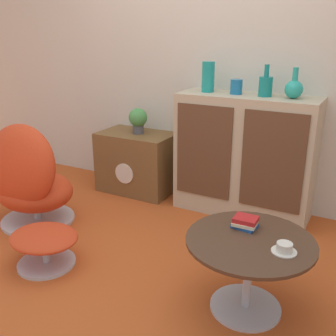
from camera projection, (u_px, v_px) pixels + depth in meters
ground_plane at (122, 274)px, 2.47m from camera, size 12.00×12.00×0.00m
wall_back at (217, 49)px, 3.24m from camera, size 6.40×0.06×2.60m
sideboard at (244, 156)px, 3.16m from camera, size 1.09×0.40×0.98m
tv_console at (137, 162)px, 3.67m from camera, size 0.68×0.44×0.56m
egg_chair at (28, 180)px, 2.98m from camera, size 0.66×0.61×0.83m
ottoman at (44, 241)px, 2.51m from camera, size 0.46×0.39×0.24m
coffee_table at (249, 260)px, 2.06m from camera, size 0.67×0.67×0.43m
vase_leftmost at (208, 77)px, 3.11m from camera, size 0.10×0.10×0.24m
vase_inner_left at (236, 87)px, 3.03m from camera, size 0.09×0.09×0.11m
vase_inner_right at (266, 85)px, 2.92m from camera, size 0.10×0.10×0.23m
vase_rightmost at (294, 88)px, 2.83m from camera, size 0.13×0.13×0.22m
potted_plant at (138, 119)px, 3.53m from camera, size 0.17×0.17×0.23m
teacup at (284, 249)px, 1.90m from camera, size 0.12×0.12×0.05m
book_stack at (245, 222)px, 2.13m from camera, size 0.14×0.12×0.06m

